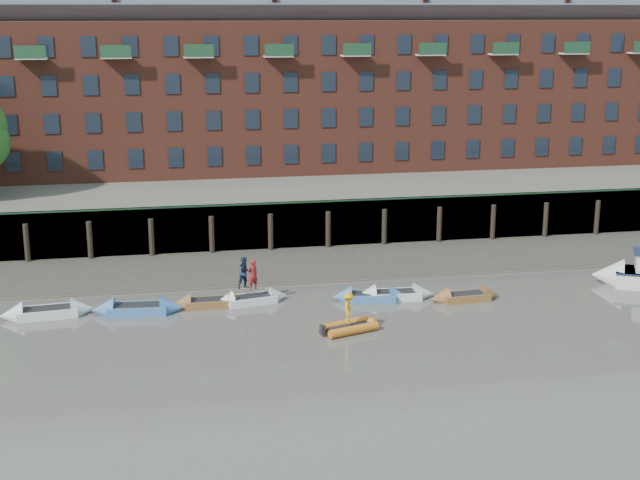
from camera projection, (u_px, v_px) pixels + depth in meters
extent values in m
plane|color=#5B564E|center=(375.00, 372.00, 40.70)|extent=(220.00, 220.00, 0.00)
cube|color=#3D382F|center=(309.00, 264.00, 57.83)|extent=(110.00, 8.00, 0.50)
cube|color=#4C4336|center=(318.00, 280.00, 54.59)|extent=(110.00, 1.60, 0.10)
cube|color=#2D2A26|center=(298.00, 225.00, 61.61)|extent=(110.00, 0.80, 3.20)
cylinder|color=black|center=(27.00, 243.00, 57.92)|extent=(0.36, 0.36, 2.60)
cylinder|color=black|center=(90.00, 241.00, 58.62)|extent=(0.36, 0.36, 2.60)
cylinder|color=black|center=(152.00, 238.00, 59.32)|extent=(0.36, 0.36, 2.60)
cylinder|color=black|center=(212.00, 235.00, 60.02)|extent=(0.36, 0.36, 2.60)
cylinder|color=black|center=(271.00, 233.00, 60.72)|extent=(0.36, 0.36, 2.60)
cylinder|color=black|center=(328.00, 230.00, 61.42)|extent=(0.36, 0.36, 2.60)
cylinder|color=black|center=(384.00, 228.00, 62.12)|extent=(0.36, 0.36, 2.60)
cylinder|color=black|center=(439.00, 225.00, 62.82)|extent=(0.36, 0.36, 2.60)
cylinder|color=black|center=(493.00, 223.00, 63.52)|extent=(0.36, 0.36, 2.60)
cylinder|color=black|center=(546.00, 220.00, 64.22)|extent=(0.36, 0.36, 2.60)
cylinder|color=black|center=(597.00, 218.00, 64.92)|extent=(0.36, 0.36, 2.60)
cube|color=#264C2D|center=(299.00, 202.00, 60.91)|extent=(110.00, 0.06, 0.10)
cube|color=#5E594D|center=(272.00, 187.00, 74.56)|extent=(110.00, 28.00, 3.20)
cube|color=brown|center=(270.00, 95.00, 73.59)|extent=(80.00, 10.00, 12.00)
cube|color=#42444C|center=(268.00, 5.00, 71.77)|extent=(80.60, 15.56, 15.56)
cube|color=black|center=(13.00, 162.00, 66.37)|extent=(1.10, 0.12, 1.50)
cube|color=black|center=(55.00, 161.00, 66.90)|extent=(1.10, 0.12, 1.50)
cube|color=black|center=(96.00, 160.00, 67.42)|extent=(1.10, 0.12, 1.50)
cube|color=black|center=(136.00, 159.00, 67.95)|extent=(1.10, 0.12, 1.50)
cube|color=black|center=(176.00, 158.00, 68.47)|extent=(1.10, 0.12, 1.50)
cube|color=black|center=(215.00, 156.00, 69.00)|extent=(1.10, 0.12, 1.50)
cube|color=black|center=(253.00, 155.00, 69.52)|extent=(1.10, 0.12, 1.50)
cube|color=black|center=(291.00, 154.00, 70.05)|extent=(1.10, 0.12, 1.50)
cube|color=black|center=(329.00, 153.00, 70.57)|extent=(1.10, 0.12, 1.50)
cube|color=black|center=(365.00, 152.00, 71.10)|extent=(1.10, 0.12, 1.50)
cube|color=black|center=(402.00, 151.00, 71.62)|extent=(1.10, 0.12, 1.50)
cube|color=black|center=(437.00, 150.00, 72.15)|extent=(1.10, 0.12, 1.50)
cube|color=black|center=(473.00, 149.00, 72.67)|extent=(1.10, 0.12, 1.50)
cube|color=black|center=(507.00, 148.00, 73.20)|extent=(1.10, 0.12, 1.50)
cube|color=black|center=(542.00, 147.00, 73.72)|extent=(1.10, 0.12, 1.50)
cube|color=black|center=(575.00, 146.00, 74.25)|extent=(1.10, 0.12, 1.50)
cube|color=black|center=(609.00, 145.00, 74.77)|extent=(1.10, 0.12, 1.50)
cube|color=black|center=(10.00, 125.00, 65.66)|extent=(1.10, 0.12, 1.50)
cube|color=black|center=(52.00, 124.00, 66.19)|extent=(1.10, 0.12, 1.50)
cube|color=black|center=(93.00, 123.00, 66.71)|extent=(1.10, 0.12, 1.50)
cube|color=black|center=(134.00, 122.00, 67.24)|extent=(1.10, 0.12, 1.50)
cube|color=black|center=(174.00, 121.00, 67.76)|extent=(1.10, 0.12, 1.50)
cube|color=black|center=(214.00, 120.00, 68.29)|extent=(1.10, 0.12, 1.50)
cube|color=black|center=(253.00, 119.00, 68.81)|extent=(1.10, 0.12, 1.50)
cube|color=black|center=(291.00, 119.00, 69.34)|extent=(1.10, 0.12, 1.50)
cube|color=black|center=(329.00, 118.00, 69.86)|extent=(1.10, 0.12, 1.50)
cube|color=black|center=(366.00, 117.00, 70.39)|extent=(1.10, 0.12, 1.50)
cube|color=black|center=(402.00, 116.00, 70.92)|extent=(1.10, 0.12, 1.50)
cube|color=black|center=(439.00, 115.00, 71.44)|extent=(1.10, 0.12, 1.50)
cube|color=black|center=(474.00, 115.00, 71.97)|extent=(1.10, 0.12, 1.50)
cube|color=black|center=(509.00, 114.00, 72.49)|extent=(1.10, 0.12, 1.50)
cube|color=black|center=(544.00, 113.00, 73.02)|extent=(1.10, 0.12, 1.50)
cube|color=black|center=(578.00, 112.00, 73.54)|extent=(1.10, 0.12, 1.50)
cube|color=black|center=(611.00, 112.00, 74.07)|extent=(1.10, 0.12, 1.50)
cube|color=black|center=(6.00, 86.00, 64.96)|extent=(1.10, 0.12, 1.50)
cube|color=black|center=(49.00, 86.00, 65.48)|extent=(1.10, 0.12, 1.50)
cube|color=black|center=(91.00, 85.00, 66.01)|extent=(1.10, 0.12, 1.50)
cube|color=black|center=(132.00, 85.00, 66.53)|extent=(1.10, 0.12, 1.50)
cube|color=black|center=(173.00, 84.00, 67.06)|extent=(1.10, 0.12, 1.50)
cube|color=black|center=(212.00, 83.00, 67.58)|extent=(1.10, 0.12, 1.50)
cube|color=black|center=(252.00, 83.00, 68.11)|extent=(1.10, 0.12, 1.50)
cube|color=black|center=(291.00, 82.00, 68.63)|extent=(1.10, 0.12, 1.50)
cube|color=black|center=(329.00, 82.00, 69.16)|extent=(1.10, 0.12, 1.50)
cube|color=black|center=(366.00, 81.00, 69.68)|extent=(1.10, 0.12, 1.50)
cube|color=black|center=(403.00, 81.00, 70.21)|extent=(1.10, 0.12, 1.50)
cube|color=black|center=(440.00, 80.00, 70.73)|extent=(1.10, 0.12, 1.50)
cube|color=black|center=(476.00, 79.00, 71.26)|extent=(1.10, 0.12, 1.50)
cube|color=black|center=(511.00, 79.00, 71.78)|extent=(1.10, 0.12, 1.50)
cube|color=black|center=(546.00, 78.00, 72.31)|extent=(1.10, 0.12, 1.50)
cube|color=black|center=(580.00, 78.00, 72.83)|extent=(1.10, 0.12, 1.50)
cube|color=black|center=(614.00, 77.00, 73.36)|extent=(1.10, 0.12, 1.50)
cube|color=black|center=(3.00, 47.00, 64.25)|extent=(1.10, 0.12, 1.50)
cube|color=black|center=(46.00, 47.00, 64.78)|extent=(1.10, 0.12, 1.50)
cube|color=black|center=(88.00, 47.00, 65.30)|extent=(1.10, 0.12, 1.50)
cube|color=black|center=(130.00, 46.00, 65.83)|extent=(1.10, 0.12, 1.50)
cube|color=black|center=(171.00, 46.00, 66.35)|extent=(1.10, 0.12, 1.50)
cube|color=black|center=(211.00, 46.00, 66.88)|extent=(1.10, 0.12, 1.50)
cube|color=black|center=(251.00, 45.00, 67.40)|extent=(1.10, 0.12, 1.50)
cube|color=black|center=(290.00, 45.00, 67.93)|extent=(1.10, 0.12, 1.50)
cube|color=black|center=(329.00, 45.00, 68.45)|extent=(1.10, 0.12, 1.50)
cube|color=black|center=(367.00, 45.00, 68.98)|extent=(1.10, 0.12, 1.50)
cube|color=black|center=(404.00, 44.00, 69.50)|extent=(1.10, 0.12, 1.50)
cube|color=black|center=(441.00, 44.00, 70.03)|extent=(1.10, 0.12, 1.50)
cube|color=black|center=(477.00, 44.00, 70.55)|extent=(1.10, 0.12, 1.50)
cube|color=black|center=(513.00, 43.00, 71.08)|extent=(1.10, 0.12, 1.50)
cube|color=black|center=(548.00, 43.00, 71.60)|extent=(1.10, 0.12, 1.50)
cube|color=black|center=(583.00, 43.00, 72.13)|extent=(1.10, 0.12, 1.50)
cube|color=black|center=(617.00, 43.00, 72.65)|extent=(1.10, 0.12, 1.50)
cube|color=silver|center=(47.00, 312.00, 47.98)|extent=(3.29, 1.74, 0.49)
cone|color=silver|center=(83.00, 309.00, 48.48)|extent=(1.37, 1.54, 1.43)
cone|color=silver|center=(11.00, 316.00, 47.48)|extent=(1.37, 1.54, 1.43)
cube|color=black|center=(47.00, 308.00, 47.92)|extent=(2.73, 1.33, 0.06)
cube|color=#3F6CA8|center=(137.00, 309.00, 48.51)|extent=(3.27, 1.66, 0.50)
cone|color=#3F6CA8|center=(172.00, 308.00, 48.70)|extent=(1.34, 1.52, 1.43)
cone|color=#3F6CA8|center=(103.00, 310.00, 48.32)|extent=(1.34, 1.52, 1.43)
cube|color=black|center=(137.00, 305.00, 48.45)|extent=(2.72, 1.27, 0.06)
cube|color=brown|center=(209.00, 303.00, 49.68)|extent=(2.71, 1.27, 0.42)
cone|color=brown|center=(237.00, 301.00, 49.99)|extent=(1.07, 1.23, 1.21)
cone|color=brown|center=(181.00, 304.00, 49.37)|extent=(1.07, 1.23, 1.21)
cube|color=black|center=(209.00, 299.00, 49.63)|extent=(2.25, 0.96, 0.06)
cube|color=silver|center=(251.00, 300.00, 50.19)|extent=(2.96, 1.78, 0.43)
cone|color=silver|center=(278.00, 296.00, 50.77)|extent=(1.31, 1.44, 1.25)
cone|color=silver|center=(223.00, 303.00, 49.60)|extent=(1.31, 1.44, 1.25)
cube|color=black|center=(251.00, 296.00, 50.14)|extent=(2.45, 1.38, 0.06)
cube|color=#3F6CA8|center=(371.00, 297.00, 50.64)|extent=(2.99, 1.74, 0.44)
cone|color=#3F6CA8|center=(399.00, 297.00, 50.65)|extent=(1.30, 1.44, 1.27)
cone|color=#3F6CA8|center=(342.00, 297.00, 50.63)|extent=(1.30, 1.44, 1.27)
cube|color=black|center=(371.00, 294.00, 50.59)|extent=(2.47, 1.34, 0.06)
cube|color=silver|center=(395.00, 295.00, 50.93)|extent=(3.01, 1.50, 0.46)
cone|color=silver|center=(424.00, 294.00, 51.13)|extent=(1.22, 1.39, 1.32)
cone|color=silver|center=(365.00, 296.00, 50.73)|extent=(1.22, 1.39, 1.32)
cube|color=black|center=(395.00, 292.00, 50.88)|extent=(2.50, 1.14, 0.06)
cube|color=brown|center=(465.00, 297.00, 50.68)|extent=(2.76, 1.37, 0.42)
cone|color=brown|center=(491.00, 295.00, 51.05)|extent=(1.12, 1.27, 1.22)
cone|color=brown|center=(439.00, 299.00, 50.32)|extent=(1.12, 1.27, 1.22)
cube|color=black|center=(465.00, 294.00, 50.64)|extent=(2.29, 1.04, 0.06)
cylinder|color=#C76A18|center=(344.00, 324.00, 46.22)|extent=(2.79, 1.34, 0.46)
cylinder|color=#C76A18|center=(354.00, 330.00, 45.40)|extent=(2.79, 1.34, 0.46)
sphere|color=#C76A18|center=(372.00, 323.00, 46.47)|extent=(0.53, 0.53, 0.53)
cube|color=black|center=(349.00, 327.00, 45.81)|extent=(2.46, 1.51, 0.16)
cone|color=silver|center=(607.00, 276.00, 53.74)|extent=(2.62, 2.78, 2.19)
imported|color=maroon|center=(253.00, 275.00, 49.75)|extent=(0.75, 0.65, 1.73)
imported|color=#19233F|center=(245.00, 273.00, 49.92)|extent=(1.05, 0.93, 1.82)
imported|color=orange|center=(349.00, 308.00, 45.48)|extent=(0.87, 1.17, 1.62)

